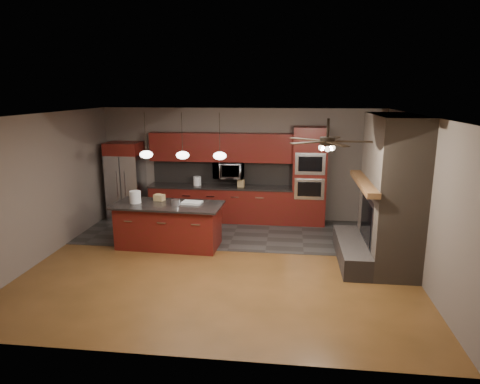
# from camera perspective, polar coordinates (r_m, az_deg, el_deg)

# --- Properties ---
(ground) EXTENTS (7.00, 7.00, 0.00)m
(ground) POSITION_cam_1_polar(r_m,az_deg,el_deg) (8.31, -2.33, -9.41)
(ground) COLOR brown
(ground) RESTS_ON ground
(ceiling) EXTENTS (7.00, 6.00, 0.02)m
(ceiling) POSITION_cam_1_polar(r_m,az_deg,el_deg) (7.67, -2.53, 10.26)
(ceiling) COLOR white
(ceiling) RESTS_ON back_wall
(back_wall) EXTENTS (7.00, 0.02, 2.80)m
(back_wall) POSITION_cam_1_polar(r_m,az_deg,el_deg) (10.78, 0.11, 3.70)
(back_wall) COLOR #655950
(back_wall) RESTS_ON ground
(right_wall) EXTENTS (0.02, 6.00, 2.80)m
(right_wall) POSITION_cam_1_polar(r_m,az_deg,el_deg) (8.10, 22.84, -0.65)
(right_wall) COLOR #655950
(right_wall) RESTS_ON ground
(left_wall) EXTENTS (0.02, 6.00, 2.80)m
(left_wall) POSITION_cam_1_polar(r_m,az_deg,el_deg) (9.10, -24.74, 0.63)
(left_wall) COLOR #655950
(left_wall) RESTS_ON ground
(slate_tile_patch) EXTENTS (7.00, 2.40, 0.01)m
(slate_tile_patch) POSITION_cam_1_polar(r_m,az_deg,el_deg) (9.97, -0.70, -5.40)
(slate_tile_patch) COLOR #35322F
(slate_tile_patch) RESTS_ON ground
(fireplace_column) EXTENTS (1.30, 2.10, 2.80)m
(fireplace_column) POSITION_cam_1_polar(r_m,az_deg,el_deg) (8.38, 19.01, -0.60)
(fireplace_column) COLOR brown
(fireplace_column) RESTS_ON ground
(back_cabinetry) EXTENTS (3.59, 0.64, 2.20)m
(back_cabinetry) POSITION_cam_1_polar(r_m,az_deg,el_deg) (10.70, -2.58, 0.84)
(back_cabinetry) COLOR #611112
(back_cabinetry) RESTS_ON ground
(oven_tower) EXTENTS (0.80, 0.63, 2.38)m
(oven_tower) POSITION_cam_1_polar(r_m,az_deg,el_deg) (10.46, 9.21, 2.05)
(oven_tower) COLOR #611112
(oven_tower) RESTS_ON ground
(microwave) EXTENTS (0.73, 0.41, 0.50)m
(microwave) POSITION_cam_1_polar(r_m,az_deg,el_deg) (10.59, -1.53, 2.96)
(microwave) COLOR silver
(microwave) RESTS_ON back_cabinetry
(refrigerator) EXTENTS (0.83, 0.75, 1.96)m
(refrigerator) POSITION_cam_1_polar(r_m,az_deg,el_deg) (11.21, -14.96, 1.43)
(refrigerator) COLOR silver
(refrigerator) RESTS_ON ground
(kitchen_island) EXTENTS (2.28, 1.11, 0.92)m
(kitchen_island) POSITION_cam_1_polar(r_m,az_deg,el_deg) (9.12, -9.47, -4.37)
(kitchen_island) COLOR #611112
(kitchen_island) RESTS_ON ground
(white_bucket) EXTENTS (0.28, 0.28, 0.25)m
(white_bucket) POSITION_cam_1_polar(r_m,az_deg,el_deg) (9.20, -13.80, -0.65)
(white_bucket) COLOR white
(white_bucket) RESTS_ON kitchen_island
(paint_can) EXTENTS (0.21, 0.21, 0.12)m
(paint_can) POSITION_cam_1_polar(r_m,az_deg,el_deg) (8.88, -8.56, -1.37)
(paint_can) COLOR #B9B9BE
(paint_can) RESTS_ON kitchen_island
(paint_tray) EXTENTS (0.44, 0.33, 0.04)m
(paint_tray) POSITION_cam_1_polar(r_m,az_deg,el_deg) (8.96, -6.42, -1.41)
(paint_tray) COLOR silver
(paint_tray) RESTS_ON kitchen_island
(cardboard_box) EXTENTS (0.24, 0.20, 0.13)m
(cardboard_box) POSITION_cam_1_polar(r_m,az_deg,el_deg) (9.30, -10.71, -0.72)
(cardboard_box) COLOR tan
(cardboard_box) RESTS_ON kitchen_island
(counter_bucket) EXTENTS (0.21, 0.21, 0.22)m
(counter_bucket) POSITION_cam_1_polar(r_m,az_deg,el_deg) (10.74, -5.72, 1.47)
(counter_bucket) COLOR white
(counter_bucket) RESTS_ON back_cabinetry
(counter_box) EXTENTS (0.18, 0.14, 0.18)m
(counter_box) POSITION_cam_1_polar(r_m,az_deg,el_deg) (10.52, 0.15, 1.18)
(counter_box) COLOR #9E8152
(counter_box) RESTS_ON back_cabinetry
(pendant_left) EXTENTS (0.26, 0.26, 0.92)m
(pendant_left) POSITION_cam_1_polar(r_m,az_deg,el_deg) (8.84, -12.39, 4.93)
(pendant_left) COLOR black
(pendant_left) RESTS_ON ceiling
(pendant_center) EXTENTS (0.26, 0.26, 0.92)m
(pendant_center) POSITION_cam_1_polar(r_m,az_deg,el_deg) (8.62, -7.65, 4.92)
(pendant_center) COLOR black
(pendant_center) RESTS_ON ceiling
(pendant_right) EXTENTS (0.26, 0.26, 0.92)m
(pendant_right) POSITION_cam_1_polar(r_m,az_deg,el_deg) (8.47, -2.71, 4.87)
(pendant_right) COLOR black
(pendant_right) RESTS_ON ceiling
(ceiling_fan) EXTENTS (1.27, 1.33, 0.41)m
(ceiling_fan) POSITION_cam_1_polar(r_m,az_deg,el_deg) (6.82, 11.58, 6.72)
(ceiling_fan) COLOR black
(ceiling_fan) RESTS_ON ceiling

